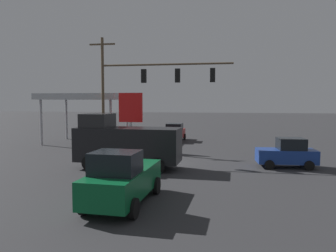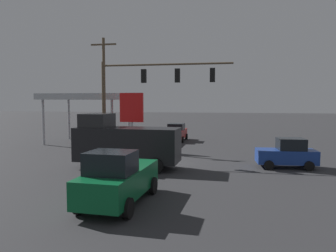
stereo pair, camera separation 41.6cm
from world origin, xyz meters
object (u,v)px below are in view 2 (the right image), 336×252
object	(u,v)px
fire_hydrant	(92,158)
utility_pole	(104,91)
price_sign	(132,110)
hatchback_crossing	(287,154)
delivery_truck	(125,143)
pickup_parked	(118,179)
sedan_far	(176,132)
traffic_signal_assembly	(149,85)

from	to	relation	value
fire_hydrant	utility_pole	bearing A→B (deg)	-74.69
price_sign	hatchback_crossing	xyz separation A→B (m)	(-12.43, 5.59, -2.66)
delivery_truck	hatchback_crossing	size ratio (longest dim) A/B	1.76
utility_pole	price_sign	bearing A→B (deg)	170.35
pickup_parked	hatchback_crossing	distance (m)	12.63
pickup_parked	hatchback_crossing	size ratio (longest dim) A/B	1.35
utility_pole	sedan_far	world-z (taller)	utility_pole
hatchback_crossing	fire_hydrant	world-z (taller)	hatchback_crossing
delivery_truck	pickup_parked	bearing A→B (deg)	108.05
price_sign	pickup_parked	distance (m)	15.78
sedan_far	delivery_truck	bearing A→B (deg)	-2.77
pickup_parked	hatchback_crossing	world-z (taller)	pickup_parked
utility_pole	traffic_signal_assembly	bearing A→B (deg)	138.34
delivery_truck	hatchback_crossing	world-z (taller)	delivery_truck
pickup_parked	delivery_truck	bearing A→B (deg)	-161.07
utility_pole	delivery_truck	bearing A→B (deg)	119.66
price_sign	pickup_parked	bearing A→B (deg)	105.07
price_sign	fire_hydrant	distance (m)	7.62
pickup_parked	price_sign	bearing A→B (deg)	-162.37
pickup_parked	traffic_signal_assembly	bearing A→B (deg)	-170.55
delivery_truck	traffic_signal_assembly	bearing A→B (deg)	-103.13
sedan_far	delivery_truck	xyz separation A→B (m)	(0.92, 15.14, 0.74)
delivery_truck	hatchback_crossing	distance (m)	10.76
utility_pole	hatchback_crossing	xyz separation A→B (m)	(-15.20, 6.06, -4.41)
utility_pole	fire_hydrant	world-z (taller)	utility_pole
price_sign	delivery_truck	distance (m)	8.20
price_sign	pickup_parked	size ratio (longest dim) A/B	0.97
sedan_far	pickup_parked	size ratio (longest dim) A/B	0.84
price_sign	fire_hydrant	size ratio (longest dim) A/B	5.83
sedan_far	fire_hydrant	distance (m)	14.74
traffic_signal_assembly	hatchback_crossing	bearing A→B (deg)	173.30
traffic_signal_assembly	hatchback_crossing	size ratio (longest dim) A/B	2.51
sedan_far	fire_hydrant	world-z (taller)	sedan_far
price_sign	hatchback_crossing	world-z (taller)	price_sign
hatchback_crossing	fire_hydrant	bearing A→B (deg)	1.58
hatchback_crossing	price_sign	bearing A→B (deg)	-28.28
fire_hydrant	traffic_signal_assembly	bearing A→B (deg)	-145.39
delivery_truck	fire_hydrant	size ratio (longest dim) A/B	7.80
sedan_far	pickup_parked	bearing A→B (deg)	3.84
pickup_parked	fire_hydrant	distance (m)	9.49
sedan_far	pickup_parked	xyz separation A→B (m)	(-1.22, 22.44, 0.16)
sedan_far	traffic_signal_assembly	bearing A→B (deg)	0.45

